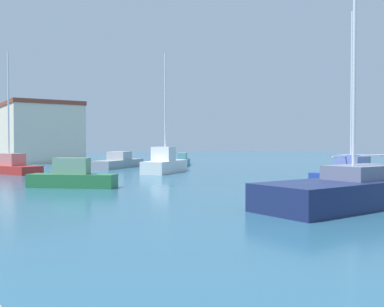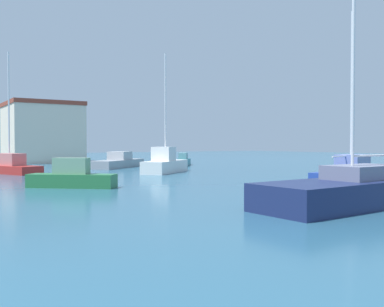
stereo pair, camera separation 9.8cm
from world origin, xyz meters
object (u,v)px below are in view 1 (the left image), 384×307
motorboat_grey_behind_lamppost (118,162)px  motorboat_teal_near_pier (182,161)px  motorboat_green_center_channel (72,177)px  sailboat_white_mid_harbor (165,163)px  sailboat_blue_distant_east (351,172)px  sailboat_navy_distant_north (354,189)px  sailboat_red_outer_mooring (9,166)px

motorboat_grey_behind_lamppost → motorboat_teal_near_pier: size_ratio=1.50×
motorboat_green_center_channel → motorboat_grey_behind_lamppost: size_ratio=0.59×
sailboat_white_mid_harbor → sailboat_blue_distant_east: sailboat_blue_distant_east is taller
motorboat_green_center_channel → motorboat_grey_behind_lamppost: (9.80, 16.76, -0.02)m
motorboat_teal_near_pier → sailboat_blue_distant_east: bearing=-94.9°
sailboat_navy_distant_north → sailboat_red_outer_mooring: sailboat_navy_distant_north is taller
sailboat_red_outer_mooring → sailboat_blue_distant_east: size_ratio=0.92×
sailboat_navy_distant_north → motorboat_teal_near_pier: size_ratio=2.80×
sailboat_white_mid_harbor → sailboat_blue_distant_east: size_ratio=0.93×
sailboat_white_mid_harbor → sailboat_blue_distant_east: 14.74m
sailboat_navy_distant_north → motorboat_grey_behind_lamppost: sailboat_navy_distant_north is taller
sailboat_red_outer_mooring → motorboat_green_center_channel: bearing=-86.7°
motorboat_grey_behind_lamppost → motorboat_teal_near_pier: 7.47m
sailboat_navy_distant_north → sailboat_blue_distant_east: 10.61m
motorboat_grey_behind_lamppost → sailboat_navy_distant_north: bearing=-95.7°
motorboat_green_center_channel → sailboat_white_mid_harbor: sailboat_white_mid_harbor is taller
motorboat_green_center_channel → motorboat_teal_near_pier: bearing=44.2°
sailboat_red_outer_mooring → motorboat_teal_near_pier: sailboat_red_outer_mooring is taller
motorboat_green_center_channel → motorboat_teal_near_pier: size_ratio=0.88×
sailboat_white_mid_harbor → motorboat_grey_behind_lamppost: size_ratio=1.31×
motorboat_grey_behind_lamppost → sailboat_blue_distant_east: 23.47m
motorboat_teal_near_pier → motorboat_green_center_channel: bearing=-135.8°
motorboat_teal_near_pier → motorboat_grey_behind_lamppost: bearing=-179.5°
sailboat_white_mid_harbor → sailboat_red_outer_mooring: sailboat_white_mid_harbor is taller
sailboat_navy_distant_north → sailboat_red_outer_mooring: size_ratio=1.45×
motorboat_grey_behind_lamppost → motorboat_teal_near_pier: motorboat_grey_behind_lamppost is taller
motorboat_green_center_channel → sailboat_navy_distant_north: bearing=-61.1°
motorboat_green_center_channel → motorboat_teal_near_pier: motorboat_green_center_channel is taller
sailboat_blue_distant_east → motorboat_teal_near_pier: 22.96m
sailboat_blue_distant_east → motorboat_teal_near_pier: sailboat_blue_distant_east is taller
motorboat_green_center_channel → sailboat_red_outer_mooring: (-0.78, 13.42, 0.05)m
motorboat_green_center_channel → motorboat_teal_near_pier: (17.27, 16.82, -0.08)m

